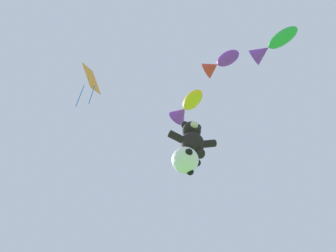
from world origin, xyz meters
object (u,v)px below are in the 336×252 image
object	(u,v)px
fish_kite_violet	(220,63)
fish_kite_emerald	(272,45)
teddy_bear_kite	(192,139)
fish_kite_goldfin	(187,107)
diamond_kite	(91,81)
soccer_ball_kite	(185,160)

from	to	relation	value
fish_kite_violet	fish_kite_emerald	distance (m)	2.23
teddy_bear_kite	fish_kite_goldfin	size ratio (longest dim) A/B	0.90
fish_kite_goldfin	diamond_kite	distance (m)	4.12
teddy_bear_kite	diamond_kite	bearing A→B (deg)	169.26
fish_kite_goldfin	fish_kite_emerald	bearing A→B (deg)	-60.27
fish_kite_goldfin	fish_kite_emerald	xyz separation A→B (m)	(2.11, -3.70, -0.55)
teddy_bear_kite	fish_kite_emerald	world-z (taller)	fish_kite_emerald
soccer_ball_kite	diamond_kite	size ratio (longest dim) A/B	0.29
teddy_bear_kite	diamond_kite	xyz separation A→B (m)	(-3.72, 0.71, 3.35)
fish_kite_violet	fish_kite_emerald	xyz separation A→B (m)	(1.36, -1.54, -0.87)
soccer_ball_kite	diamond_kite	bearing A→B (deg)	165.60
fish_kite_goldfin	diamond_kite	xyz separation A→B (m)	(-4.05, -0.51, -0.52)
teddy_bear_kite	fish_kite_violet	world-z (taller)	fish_kite_violet
fish_kite_emerald	soccer_ball_kite	bearing A→B (deg)	140.15
fish_kite_goldfin	fish_kite_violet	world-z (taller)	fish_kite_violet
teddy_bear_kite	diamond_kite	distance (m)	5.06
fish_kite_violet	diamond_kite	size ratio (longest dim) A/B	0.52
fish_kite_emerald	diamond_kite	size ratio (longest dim) A/B	0.62
soccer_ball_kite	diamond_kite	distance (m)	5.84
teddy_bear_kite	fish_kite_emerald	size ratio (longest dim) A/B	0.90
teddy_bear_kite	soccer_ball_kite	size ratio (longest dim) A/B	1.90
fish_kite_violet	fish_kite_emerald	size ratio (longest dim) A/B	0.84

